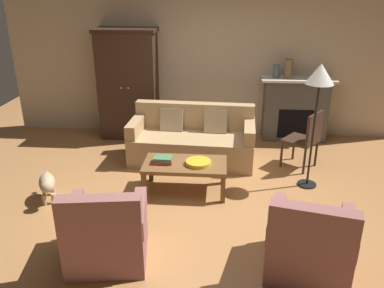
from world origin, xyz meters
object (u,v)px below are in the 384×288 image
object	(u,v)px
coffee_table	(185,167)
fireplace	(295,108)
armoire	(128,84)
mantel_vase_slate	(276,71)
armchair_near_right	(309,245)
couch	(192,141)
dog	(47,184)
mantel_vase_bronze	(288,69)
armchair_near_left	(107,234)
book_stack	(163,160)
floor_lamp	(320,82)
fruit_bowl	(198,163)
side_chair_wooden	(306,137)

from	to	relation	value
coffee_table	fireplace	bearing A→B (deg)	50.17
armoire	mantel_vase_slate	world-z (taller)	armoire
armchair_near_right	couch	bearing A→B (deg)	117.17
armchair_near_right	mantel_vase_slate	bearing A→B (deg)	89.41
dog	mantel_vase_bronze	bearing A→B (deg)	36.94
armchair_near_left	mantel_vase_slate	bearing A→B (deg)	60.71
book_stack	dog	bearing A→B (deg)	-165.10
floor_lamp	mantel_vase_bronze	bearing A→B (deg)	93.63
book_stack	mantel_vase_slate	bearing A→B (deg)	51.67
coffee_table	armoire	bearing A→B (deg)	120.58
mantel_vase_slate	armchair_near_right	distance (m)	3.73
couch	mantel_vase_bronze	size ratio (longest dim) A/B	6.16
armchair_near_left	fruit_bowl	bearing A→B (deg)	60.97
fireplace	fruit_bowl	world-z (taller)	fireplace
armchair_near_left	armchair_near_right	distance (m)	1.98
fireplace	armchair_near_left	xyz separation A→B (m)	(-2.39, -3.61, -0.25)
coffee_table	mantel_vase_slate	xyz separation A→B (m)	(1.37, 2.08, 0.86)
mantel_vase_bronze	couch	bearing A→B (deg)	-146.08
fruit_bowl	armchair_near_right	size ratio (longest dim) A/B	0.36
book_stack	side_chair_wooden	world-z (taller)	side_chair_wooden
couch	fruit_bowl	world-z (taller)	couch
mantel_vase_bronze	armchair_near_right	bearing A→B (deg)	-93.75
couch	armchair_near_right	xyz separation A→B (m)	(1.32, -2.57, -0.00)
armchair_near_left	armoire	bearing A→B (deg)	98.96
book_stack	floor_lamp	xyz separation A→B (m)	(1.98, 0.32, 1.01)
couch	side_chair_wooden	size ratio (longest dim) A/B	2.18
fruit_bowl	armchair_near_right	distance (m)	1.90
couch	armchair_near_left	size ratio (longest dim) A/B	2.22
coffee_table	mantel_vase_bronze	world-z (taller)	mantel_vase_bronze
armoire	dog	size ratio (longest dim) A/B	3.59
coffee_table	book_stack	xyz separation A→B (m)	(-0.29, -0.02, 0.10)
book_stack	side_chair_wooden	size ratio (longest dim) A/B	0.28
mantel_vase_bronze	armchair_near_left	distance (m)	4.33
mantel_vase_slate	armchair_near_left	bearing A→B (deg)	-119.29
armoire	couch	distance (m)	1.69
floor_lamp	fruit_bowl	bearing A→B (deg)	-167.59
armoire	dog	xyz separation A→B (m)	(-0.54, -2.43, -0.72)
armchair_near_right	side_chair_wooden	world-z (taller)	side_chair_wooden
side_chair_wooden	floor_lamp	xyz separation A→B (m)	(-0.04, -0.56, 0.96)
fireplace	side_chair_wooden	world-z (taller)	fireplace
armoire	mantel_vase_slate	bearing A→B (deg)	1.34
floor_lamp	mantel_vase_slate	bearing A→B (deg)	99.97
coffee_table	dog	bearing A→B (deg)	-166.87
fireplace	armchair_near_left	distance (m)	4.34
mantel_vase_bronze	armoire	bearing A→B (deg)	-178.76
side_chair_wooden	floor_lamp	size ratio (longest dim) A/B	0.53
floor_lamp	armchair_near_left	bearing A→B (deg)	-142.15
book_stack	coffee_table	bearing A→B (deg)	3.98
fireplace	book_stack	world-z (taller)	fireplace
mantel_vase_slate	floor_lamp	xyz separation A→B (m)	(0.31, -1.78, 0.25)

